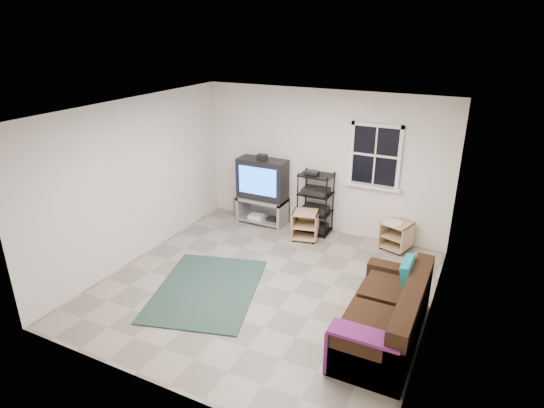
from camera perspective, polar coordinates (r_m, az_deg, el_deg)
The scene contains 8 objects.
room at distance 7.95m, azimuth 12.77°, elevation 5.44°, with size 4.60×4.62×4.60m.
tv_unit at distance 8.65m, azimuth -1.19°, elevation 2.29°, with size 0.94×0.47×1.38m.
av_rack at distance 8.35m, azimuth 5.44°, elevation -0.36°, with size 0.59×0.43×1.17m.
side_table_left at distance 8.21m, azimuth 4.25°, elevation -2.46°, with size 0.53×0.53×0.52m.
side_table_right at distance 8.09m, azimuth 15.42°, elevation -3.56°, with size 0.56×0.56×0.51m.
sofa at distance 5.85m, azimuth 14.19°, elevation -13.66°, with size 0.84×1.90×0.87m.
shag_rug at distance 6.83m, azimuth -8.20°, elevation -10.57°, with size 1.41×1.94×0.02m, color #322216.
paper_bag at distance 9.23m, azimuth -4.02°, elevation -0.32°, with size 0.25×0.16×0.36m, color brown.
Camera 1 is at (2.69, -5.19, 3.63)m, focal length 30.00 mm.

